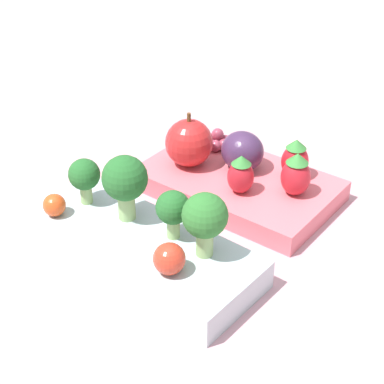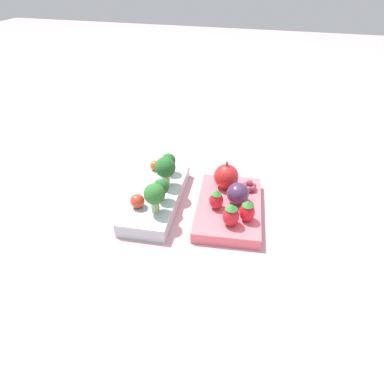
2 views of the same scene
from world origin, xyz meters
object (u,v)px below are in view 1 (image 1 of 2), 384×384
object	(u,v)px
bento_box_fruit	(238,185)
broccoli_floret_1	(125,180)
bento_box_savoury	(138,248)
strawberry_2	(295,159)
cherry_tomato_0	(169,259)
plum	(242,151)
broccoli_floret_3	(205,218)
broccoli_floret_2	(84,176)
grape_cluster	(217,141)
cherry_tomato_1	(54,205)
strawberry_0	(241,175)
broccoli_floret_0	(173,209)
apple	(189,143)
strawberry_1	(296,175)

from	to	relation	value
bento_box_fruit	broccoli_floret_1	distance (m)	0.15
bento_box_savoury	strawberry_2	size ratio (longest dim) A/B	5.48
cherry_tomato_0	plum	xyz separation A→B (m)	(0.07, -0.18, 0.00)
bento_box_savoury	plum	distance (m)	0.16
plum	bento_box_fruit	bearing A→B (deg)	118.62
bento_box_fruit	strawberry_2	xyz separation A→B (m)	(-0.04, -0.04, 0.03)
bento_box_fruit	broccoli_floret_3	xyz separation A→B (m)	(-0.07, 0.13, 0.05)
broccoli_floret_2	grape_cluster	xyz separation A→B (m)	(-0.01, -0.18, -0.03)
broccoli_floret_3	cherry_tomato_1	xyz separation A→B (m)	(0.14, 0.05, -0.03)
broccoli_floret_3	strawberry_0	xyz separation A→B (m)	(0.05, -0.10, -0.02)
broccoli_floret_0	cherry_tomato_1	distance (m)	0.12
bento_box_fruit	apple	distance (m)	0.07
bento_box_fruit	apple	world-z (taller)	apple
broccoli_floret_2	plum	distance (m)	0.17
plum	strawberry_1	bearing A→B (deg)	179.25
cherry_tomato_1	apple	xyz separation A→B (m)	(-0.02, -0.16, 0.01)
broccoli_floret_2	apple	xyz separation A→B (m)	(-0.01, -0.13, -0.01)
cherry_tomato_1	plum	size ratio (longest dim) A/B	0.46
apple	plum	bearing A→B (deg)	-145.68
strawberry_0	plum	bearing A→B (deg)	-51.54
cherry_tomato_0	strawberry_0	world-z (taller)	strawberry_0
bento_box_savoury	strawberry_0	world-z (taller)	strawberry_0
broccoli_floret_3	cherry_tomato_1	bearing A→B (deg)	21.10
plum	grape_cluster	xyz separation A→B (m)	(0.05, -0.02, -0.01)
strawberry_1	plum	distance (m)	0.07
strawberry_2	plum	distance (m)	0.06
cherry_tomato_0	plum	size ratio (longest dim) A/B	0.58
cherry_tomato_0	cherry_tomato_1	world-z (taller)	cherry_tomato_0
broccoli_floret_0	strawberry_2	distance (m)	0.17
broccoli_floret_0	strawberry_2	world-z (taller)	broccoli_floret_0
broccoli_floret_2	apple	size ratio (longest dim) A/B	0.77
broccoli_floret_0	broccoli_floret_1	distance (m)	0.05
broccoli_floret_2	strawberry_0	bearing A→B (deg)	-125.19
bento_box_savoury	broccoli_floret_3	world-z (taller)	broccoli_floret_3
broccoli_floret_2	grape_cluster	distance (m)	0.18
broccoli_floret_0	cherry_tomato_0	world-z (taller)	broccoli_floret_0
bento_box_fruit	cherry_tomato_0	bearing A→B (deg)	111.79
bento_box_fruit	plum	distance (m)	0.04
cherry_tomato_0	broccoli_floret_2	bearing A→B (deg)	-7.34
bento_box_fruit	broccoli_floret_3	size ratio (longest dim) A/B	3.54
cherry_tomato_0	strawberry_1	size ratio (longest dim) A/B	0.59
broccoli_floret_0	broccoli_floret_2	xyz separation A→B (m)	(0.10, 0.02, -0.00)
apple	strawberry_0	world-z (taller)	apple
cherry_tomato_1	strawberry_1	bearing A→B (deg)	-124.52
broccoli_floret_2	strawberry_2	world-z (taller)	broccoli_floret_2
broccoli_floret_2	strawberry_1	xyz separation A→B (m)	(-0.13, -0.16, -0.01)
bento_box_fruit	plum	xyz separation A→B (m)	(0.01, -0.01, 0.03)
apple	grape_cluster	xyz separation A→B (m)	(0.00, -0.05, -0.02)
cherry_tomato_0	grape_cluster	world-z (taller)	cherry_tomato_0
apple	strawberry_1	bearing A→B (deg)	-165.05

